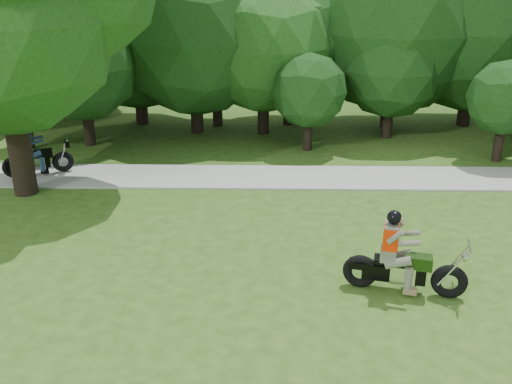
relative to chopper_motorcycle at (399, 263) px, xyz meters
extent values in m
plane|color=#2F4D16|center=(0.49, -1.06, -0.67)|extent=(100.00, 100.00, 0.00)
cube|color=#9F9F9A|center=(0.49, 6.94, -0.64)|extent=(60.00, 2.20, 0.06)
cylinder|color=black|center=(-1.82, 13.94, 0.23)|extent=(0.48, 0.48, 1.80)
sphere|color=black|center=(-1.82, 13.94, 2.95)|extent=(5.61, 5.61, 5.61)
cylinder|color=black|center=(-5.65, 12.51, 0.23)|extent=(0.51, 0.51, 1.80)
sphere|color=black|center=(-5.65, 12.51, 3.16)|extent=(6.23, 6.23, 6.23)
cylinder|color=black|center=(-9.57, 10.56, 0.16)|extent=(0.41, 0.41, 1.67)
sphere|color=black|center=(-9.57, 10.56, 2.34)|extent=(4.14, 4.14, 4.14)
cylinder|color=black|center=(-8.23, 13.84, 0.23)|extent=(0.52, 0.52, 1.80)
sphere|color=black|center=(-8.23, 13.84, 3.23)|extent=(6.46, 6.46, 6.46)
cylinder|color=black|center=(2.35, 13.51, 0.23)|extent=(0.54, 0.54, 1.80)
sphere|color=black|center=(2.35, 13.51, 3.35)|extent=(6.82, 6.82, 6.82)
cylinder|color=black|center=(-14.93, 16.09, 0.23)|extent=(0.53, 0.53, 1.80)
sphere|color=black|center=(-14.93, 16.09, 3.24)|extent=(6.51, 6.51, 6.51)
cylinder|color=black|center=(-1.25, 10.07, -0.01)|extent=(0.34, 0.34, 1.33)
sphere|color=black|center=(-1.25, 10.07, 1.55)|extent=(2.76, 2.76, 2.76)
cylinder|color=black|center=(5.35, 8.90, 0.03)|extent=(0.33, 0.33, 1.40)
sphere|color=black|center=(5.35, 8.90, 1.57)|extent=(2.60, 2.60, 2.60)
cylinder|color=black|center=(5.75, 13.91, 0.23)|extent=(0.55, 0.55, 1.80)
sphere|color=black|center=(5.75, 13.91, 3.40)|extent=(6.98, 6.98, 6.98)
cylinder|color=black|center=(-11.84, 15.95, 0.23)|extent=(0.51, 0.51, 1.80)
sphere|color=black|center=(-11.84, 15.95, 3.18)|extent=(6.30, 6.30, 6.30)
cylinder|color=black|center=(-2.92, 12.39, 0.23)|extent=(0.47, 0.47, 1.80)
sphere|color=#224A15|center=(-2.92, 12.39, 2.87)|extent=(5.35, 5.35, 5.35)
cylinder|color=black|center=(2.03, 11.83, 0.07)|extent=(0.39, 0.39, 1.48)
sphere|color=black|center=(2.03, 11.83, 2.06)|extent=(3.85, 3.85, 3.85)
cylinder|color=black|center=(-11.68, 10.04, -0.17)|extent=(0.30, 0.30, 1.01)
sphere|color=black|center=(-11.68, 10.04, 0.96)|extent=(1.91, 1.91, 1.91)
cylinder|color=black|center=(-4.90, 13.64, 0.12)|extent=(0.42, 0.42, 1.58)
sphere|color=black|center=(-4.90, 13.64, 2.34)|extent=(4.41, 4.41, 4.41)
cylinder|color=black|center=(-10.01, 5.44, 1.43)|extent=(0.68, 0.68, 4.20)
sphere|color=#224A15|center=(-10.01, 5.44, 4.33)|extent=(6.40, 6.40, 6.40)
torus|color=black|center=(-0.75, 0.17, -0.30)|extent=(0.77, 0.37, 0.74)
torus|color=black|center=(1.00, -0.23, -0.30)|extent=(0.77, 0.37, 0.74)
cube|color=black|center=(-0.09, 0.02, -0.25)|extent=(1.32, 0.53, 0.34)
cube|color=silver|center=(0.09, -0.02, -0.25)|extent=(0.57, 0.46, 0.42)
cube|color=black|center=(0.37, -0.08, 0.07)|extent=(0.61, 0.43, 0.27)
cube|color=black|center=(-0.23, 0.05, 0.03)|extent=(0.61, 0.45, 0.11)
cylinder|color=silver|center=(1.04, -0.24, 0.07)|extent=(0.57, 0.17, 0.88)
cylinder|color=silver|center=(1.28, -0.29, 0.52)|extent=(0.19, 0.67, 0.04)
cube|color=#595F4D|center=(-0.23, 0.05, 0.17)|extent=(0.40, 0.46, 0.25)
cube|color=#595F4D|center=(-0.21, 0.05, 0.55)|extent=(0.37, 0.49, 0.59)
cube|color=red|center=(-0.21, 0.05, 0.58)|extent=(0.41, 0.54, 0.46)
sphere|color=black|center=(-0.18, 0.04, 1.00)|extent=(0.30, 0.30, 0.30)
torus|color=black|center=(-10.87, 6.65, -0.27)|extent=(0.71, 0.45, 0.69)
torus|color=black|center=(-9.47, 7.26, -0.27)|extent=(0.71, 0.45, 0.69)
cube|color=black|center=(-10.34, 6.88, -0.22)|extent=(1.10, 0.65, 0.32)
cube|color=silver|center=(-10.20, 6.94, -0.22)|extent=(0.57, 0.50, 0.39)
cube|color=black|center=(-9.97, 7.04, 0.08)|extent=(0.59, 0.47, 0.26)
cube|color=black|center=(-10.45, 6.83, 0.04)|extent=(0.60, 0.49, 0.10)
cylinder|color=silver|center=(-9.43, 7.27, 0.08)|extent=(0.38, 0.20, 0.88)
cylinder|color=silver|center=(-9.28, 7.34, 0.50)|extent=(0.28, 0.59, 0.04)
cube|color=black|center=(-10.74, 6.47, -0.22)|extent=(0.43, 0.27, 0.33)
cube|color=black|center=(-10.91, 6.87, -0.22)|extent=(0.43, 0.27, 0.33)
cube|color=#1A2B47|center=(-10.45, 6.83, 0.18)|extent=(0.42, 0.46, 0.24)
cube|color=#1A2B47|center=(-10.43, 6.84, 0.53)|extent=(0.40, 0.48, 0.55)
cube|color=red|center=(-10.43, 6.84, 0.55)|extent=(0.44, 0.53, 0.43)
sphere|color=black|center=(-10.41, 6.85, 0.95)|extent=(0.28, 0.28, 0.28)
camera|label=1|loc=(-2.73, -10.46, 5.61)|focal=40.00mm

